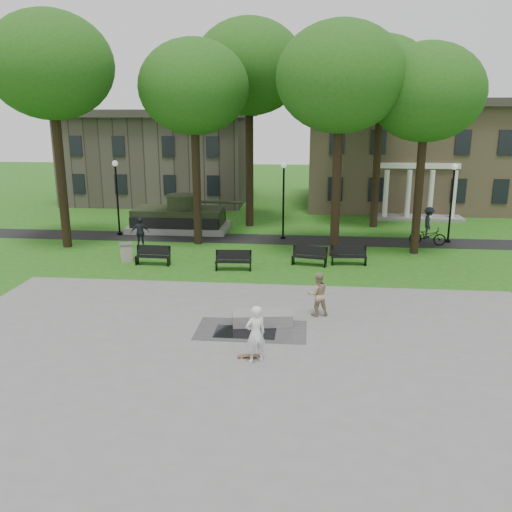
{
  "coord_description": "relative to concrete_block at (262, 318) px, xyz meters",
  "views": [
    {
      "loc": [
        2.11,
        -20.6,
        7.75
      ],
      "look_at": [
        -0.24,
        2.81,
        1.4
      ],
      "focal_mm": 38.0,
      "sensor_mm": 36.0,
      "label": 1
    }
  ],
  "objects": [
    {
      "name": "tank_monument",
      "position": [
        -6.9,
        15.73,
        0.61
      ],
      "size": [
        7.45,
        3.4,
        2.4
      ],
      "color": "gray",
      "rests_on": "ground"
    },
    {
      "name": "park_bench_1",
      "position": [
        -2.05,
        6.94,
        0.28
      ],
      "size": [
        1.82,
        0.63,
        1.0
      ],
      "rotation": [
        0.0,
        0.0,
        0.06
      ],
      "color": "black",
      "rests_on": "ground"
    },
    {
      "name": "park_bench_2",
      "position": [
        1.71,
        8.18,
        0.28
      ],
      "size": [
        1.85,
        0.87,
        1.0
      ],
      "rotation": [
        0.0,
        0.0,
        -0.2
      ],
      "color": "black",
      "rests_on": "ground"
    },
    {
      "name": "lamp_mid",
      "position": [
        0.05,
        14.03,
        2.55
      ],
      "size": [
        0.36,
        0.36,
        4.73
      ],
      "color": "black",
      "rests_on": "ground"
    },
    {
      "name": "lamp_left",
      "position": [
        -10.45,
        14.03,
        2.55
      ],
      "size": [
        0.36,
        0.36,
        4.73
      ],
      "color": "black",
      "rests_on": "ground"
    },
    {
      "name": "plaza",
      "position": [
        -0.45,
        -3.27,
        -0.23
      ],
      "size": [
        22.0,
        16.0,
        0.02
      ],
      "primitive_type": "cube",
      "color": "gray",
      "rests_on": "ground"
    },
    {
      "name": "building_right",
      "position": [
        9.55,
        27.73,
        4.1
      ],
      "size": [
        17.0,
        12.0,
        8.6
      ],
      "color": "#9E8460",
      "rests_on": "ground"
    },
    {
      "name": "tree_4",
      "position": [
        -2.45,
        17.73,
        10.15
      ],
      "size": [
        7.2,
        7.2,
        13.5
      ],
      "color": "black",
      "rests_on": "ground"
    },
    {
      "name": "pedestrian_walker",
      "position": [
        -8.05,
        10.82,
        0.66
      ],
      "size": [
        1.14,
        0.81,
        1.8
      ],
      "primitive_type": "imported",
      "rotation": [
        0.0,
        0.0,
        0.39
      ],
      "color": "#21252C",
      "rests_on": "ground"
    },
    {
      "name": "lamp_right",
      "position": [
        10.05,
        14.03,
        2.55
      ],
      "size": [
        0.36,
        0.36,
        4.73
      ],
      "color": "black",
      "rests_on": "ground"
    },
    {
      "name": "park_bench_0",
      "position": [
        -6.33,
        7.48,
        0.28
      ],
      "size": [
        1.81,
        0.58,
        1.0
      ],
      "rotation": [
        0.0,
        0.0,
        -0.03
      ],
      "color": "black",
      "rests_on": "ground"
    },
    {
      "name": "footpath",
      "position": [
        -0.45,
        13.73,
        -0.24
      ],
      "size": [
        44.0,
        2.6,
        0.01
      ],
      "primitive_type": "cube",
      "color": "black",
      "rests_on": "ground"
    },
    {
      "name": "tree_5",
      "position": [
        6.05,
        18.23,
        9.42
      ],
      "size": [
        6.4,
        6.4,
        12.44
      ],
      "color": "black",
      "rests_on": "ground"
    },
    {
      "name": "concrete_block",
      "position": [
        0.0,
        0.0,
        0.0
      ],
      "size": [
        2.33,
        1.34,
        0.45
      ],
      "primitive_type": "cube",
      "rotation": [
        0.0,
        0.0,
        0.16
      ],
      "color": "gray",
      "rests_on": "plaza"
    },
    {
      "name": "ground",
      "position": [
        -0.45,
        1.73,
        -0.24
      ],
      "size": [
        120.0,
        120.0,
        0.0
      ],
      "primitive_type": "plane",
      "color": "#1B5814",
      "rests_on": "ground"
    },
    {
      "name": "tree_1",
      "position": [
        -4.95,
        12.23,
        8.71
      ],
      "size": [
        6.2,
        6.2,
        11.63
      ],
      "color": "black",
      "rests_on": "ground"
    },
    {
      "name": "tree_3",
      "position": [
        7.55,
        11.23,
        8.35
      ],
      "size": [
        6.0,
        6.0,
        11.19
      ],
      "color": "black",
      "rests_on": "ground"
    },
    {
      "name": "park_bench_3",
      "position": [
        3.75,
        8.5,
        0.28
      ],
      "size": [
        1.82,
        0.61,
        1.0
      ],
      "rotation": [
        0.0,
        0.0,
        0.05
      ],
      "color": "black",
      "rests_on": "ground"
    },
    {
      "name": "skateboarder",
      "position": [
        0.08,
        -3.2,
        0.72
      ],
      "size": [
        0.82,
        0.74,
        1.88
      ],
      "primitive_type": "imported",
      "rotation": [
        0.0,
        0.0,
        3.67
      ],
      "color": "white",
      "rests_on": "plaza"
    },
    {
      "name": "skateboard",
      "position": [
        -0.14,
        -2.94,
        -0.19
      ],
      "size": [
        0.8,
        0.3,
        0.07
      ],
      "primitive_type": "cube",
      "rotation": [
        0.0,
        0.0,
        0.14
      ],
      "color": "brown",
      "rests_on": "plaza"
    },
    {
      "name": "puddle",
      "position": [
        -0.53,
        -0.9,
        -0.22
      ],
      "size": [
        2.2,
        1.2,
        0.0
      ],
      "primitive_type": "cube",
      "color": "black",
      "rests_on": "plaza"
    },
    {
      "name": "tree_0",
      "position": [
        -12.45,
        10.73,
        9.78
      ],
      "size": [
        6.8,
        6.8,
        12.97
      ],
      "color": "black",
      "rests_on": "ground"
    },
    {
      "name": "cyclist",
      "position": [
        8.68,
        13.28,
        0.68
      ],
      "size": [
        2.18,
        1.28,
        2.27
      ],
      "rotation": [
        0.0,
        0.0,
        1.4
      ],
      "color": "black",
      "rests_on": "ground"
    },
    {
      "name": "trash_bin",
      "position": [
        -7.93,
        7.99,
        0.24
      ],
      "size": [
        0.86,
        0.86,
        0.96
      ],
      "rotation": [
        0.0,
        0.0,
        0.39
      ],
      "color": "gray",
      "rests_on": "ground"
    },
    {
      "name": "friend_watching",
      "position": [
        2.06,
        1.04,
        0.65
      ],
      "size": [
        0.98,
        0.84,
        1.74
      ],
      "primitive_type": "imported",
      "rotation": [
        0.0,
        0.0,
        3.39
      ],
      "color": "tan",
      "rests_on": "plaza"
    },
    {
      "name": "building_left",
      "position": [
        -11.45,
        28.23,
        3.35
      ],
      "size": [
        15.0,
        10.0,
        7.2
      ],
      "primitive_type": "cube",
      "color": "#4C443D",
      "rests_on": "ground"
    },
    {
      "name": "tree_2",
      "position": [
        3.05,
        10.23,
        9.07
      ],
      "size": [
        6.6,
        6.6,
        12.16
      ],
      "color": "black",
      "rests_on": "ground"
    }
  ]
}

